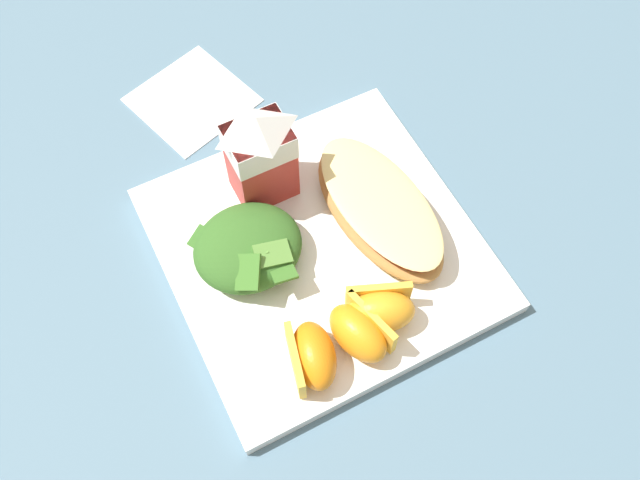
{
  "coord_description": "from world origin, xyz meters",
  "views": [
    {
      "loc": [
        -0.14,
        -0.26,
        0.59
      ],
      "look_at": [
        0.0,
        0.0,
        0.03
      ],
      "focal_mm": 38.63,
      "sensor_mm": 36.0,
      "label": 1
    }
  ],
  "objects_px": {
    "paper_napkin": "(192,99)",
    "orange_wedge_rear": "(380,310)",
    "orange_wedge_middle": "(359,332)",
    "orange_wedge_front": "(312,356)",
    "white_plate": "(320,249)",
    "milk_carton": "(260,153)",
    "green_salad_pile": "(248,248)",
    "cheesy_pizza_bread": "(380,210)"
  },
  "relations": [
    {
      "from": "milk_carton",
      "to": "orange_wedge_front",
      "type": "height_order",
      "value": "milk_carton"
    },
    {
      "from": "orange_wedge_front",
      "to": "paper_napkin",
      "type": "bearing_deg",
      "value": 86.41
    },
    {
      "from": "cheesy_pizza_bread",
      "to": "green_salad_pile",
      "type": "bearing_deg",
      "value": 171.23
    },
    {
      "from": "orange_wedge_front",
      "to": "cheesy_pizza_bread",
      "type": "bearing_deg",
      "value": 38.9
    },
    {
      "from": "white_plate",
      "to": "milk_carton",
      "type": "xyz_separation_m",
      "value": [
        -0.02,
        0.08,
        0.07
      ]
    },
    {
      "from": "cheesy_pizza_bread",
      "to": "paper_napkin",
      "type": "distance_m",
      "value": 0.25
    },
    {
      "from": "milk_carton",
      "to": "orange_wedge_front",
      "type": "distance_m",
      "value": 0.19
    },
    {
      "from": "milk_carton",
      "to": "orange_wedge_middle",
      "type": "distance_m",
      "value": 0.18
    },
    {
      "from": "cheesy_pizza_bread",
      "to": "orange_wedge_front",
      "type": "bearing_deg",
      "value": -141.1
    },
    {
      "from": "cheesy_pizza_bread",
      "to": "orange_wedge_front",
      "type": "xyz_separation_m",
      "value": [
        -0.12,
        -0.1,
        0.0
      ]
    },
    {
      "from": "orange_wedge_front",
      "to": "white_plate",
      "type": "bearing_deg",
      "value": 59.34
    },
    {
      "from": "cheesy_pizza_bread",
      "to": "orange_wedge_middle",
      "type": "xyz_separation_m",
      "value": [
        -0.08,
        -0.1,
        0.0
      ]
    },
    {
      "from": "paper_napkin",
      "to": "orange_wedge_rear",
      "type": "bearing_deg",
      "value": -80.95
    },
    {
      "from": "white_plate",
      "to": "orange_wedge_rear",
      "type": "height_order",
      "value": "orange_wedge_rear"
    },
    {
      "from": "white_plate",
      "to": "cheesy_pizza_bread",
      "type": "distance_m",
      "value": 0.07
    },
    {
      "from": "white_plate",
      "to": "orange_wedge_rear",
      "type": "bearing_deg",
      "value": -82.09
    },
    {
      "from": "white_plate",
      "to": "cheesy_pizza_bread",
      "type": "xyz_separation_m",
      "value": [
        0.06,
        -0.0,
        0.03
      ]
    },
    {
      "from": "orange_wedge_front",
      "to": "paper_napkin",
      "type": "xyz_separation_m",
      "value": [
        0.02,
        0.33,
        -0.03
      ]
    },
    {
      "from": "orange_wedge_middle",
      "to": "paper_napkin",
      "type": "relative_size",
      "value": 0.61
    },
    {
      "from": "paper_napkin",
      "to": "orange_wedge_front",
      "type": "bearing_deg",
      "value": -93.59
    },
    {
      "from": "green_salad_pile",
      "to": "paper_napkin",
      "type": "bearing_deg",
      "value": 83.02
    },
    {
      "from": "orange_wedge_middle",
      "to": "orange_wedge_front",
      "type": "bearing_deg",
      "value": -179.31
    },
    {
      "from": "white_plate",
      "to": "orange_wedge_middle",
      "type": "bearing_deg",
      "value": -97.6
    },
    {
      "from": "white_plate",
      "to": "green_salad_pile",
      "type": "distance_m",
      "value": 0.07
    },
    {
      "from": "white_plate",
      "to": "milk_carton",
      "type": "height_order",
      "value": "milk_carton"
    },
    {
      "from": "cheesy_pizza_bread",
      "to": "paper_napkin",
      "type": "relative_size",
      "value": 1.61
    },
    {
      "from": "orange_wedge_front",
      "to": "orange_wedge_middle",
      "type": "bearing_deg",
      "value": 0.69
    },
    {
      "from": "white_plate",
      "to": "paper_napkin",
      "type": "bearing_deg",
      "value": 99.5
    },
    {
      "from": "green_salad_pile",
      "to": "white_plate",
      "type": "bearing_deg",
      "value": -15.81
    },
    {
      "from": "white_plate",
      "to": "cheesy_pizza_bread",
      "type": "height_order",
      "value": "cheesy_pizza_bread"
    },
    {
      "from": "cheesy_pizza_bread",
      "to": "green_salad_pile",
      "type": "distance_m",
      "value": 0.13
    },
    {
      "from": "orange_wedge_front",
      "to": "paper_napkin",
      "type": "height_order",
      "value": "orange_wedge_front"
    },
    {
      "from": "milk_carton",
      "to": "paper_napkin",
      "type": "bearing_deg",
      "value": 97.32
    },
    {
      "from": "orange_wedge_rear",
      "to": "milk_carton",
      "type": "bearing_deg",
      "value": 100.54
    },
    {
      "from": "orange_wedge_middle",
      "to": "orange_wedge_rear",
      "type": "height_order",
      "value": "same"
    },
    {
      "from": "paper_napkin",
      "to": "white_plate",
      "type": "bearing_deg",
      "value": -80.5
    },
    {
      "from": "white_plate",
      "to": "orange_wedge_front",
      "type": "xyz_separation_m",
      "value": [
        -0.06,
        -0.1,
        0.03
      ]
    },
    {
      "from": "paper_napkin",
      "to": "milk_carton",
      "type": "bearing_deg",
      "value": -82.68
    },
    {
      "from": "orange_wedge_middle",
      "to": "paper_napkin",
      "type": "xyz_separation_m",
      "value": [
        -0.03,
        0.33,
        -0.03
      ]
    },
    {
      "from": "cheesy_pizza_bread",
      "to": "orange_wedge_front",
      "type": "height_order",
      "value": "orange_wedge_front"
    },
    {
      "from": "orange_wedge_rear",
      "to": "orange_wedge_middle",
      "type": "bearing_deg",
      "value": -159.89
    },
    {
      "from": "milk_carton",
      "to": "white_plate",
      "type": "bearing_deg",
      "value": -76.61
    }
  ]
}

